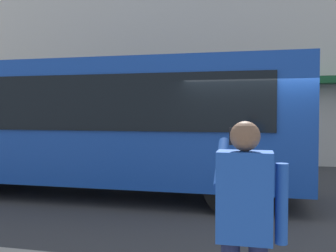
% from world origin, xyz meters
% --- Properties ---
extents(ground_plane, '(60.00, 60.00, 0.00)m').
position_xyz_m(ground_plane, '(0.00, 0.00, 0.00)').
color(ground_plane, '#38383A').
extents(building_facade_far, '(28.00, 1.55, 12.00)m').
position_xyz_m(building_facade_far, '(-0.02, -6.80, 5.99)').
color(building_facade_far, beige).
rests_on(building_facade_far, ground_plane).
extents(red_bus, '(9.05, 2.54, 3.08)m').
position_xyz_m(red_bus, '(3.41, -0.39, 1.68)').
color(red_bus, '#1947AD').
rests_on(red_bus, ground_plane).
extents(pedestrian_photographer, '(0.53, 0.52, 1.70)m').
position_xyz_m(pedestrian_photographer, '(0.00, 4.95, 1.14)').
color(pedestrian_photographer, '#1E2347').
rests_on(pedestrian_photographer, sidewalk_curb).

